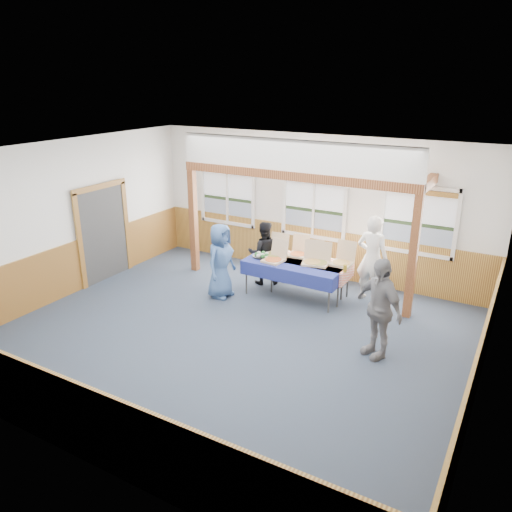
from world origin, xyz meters
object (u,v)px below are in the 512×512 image
Objects in this scene: table_left at (294,265)px; woman_white at (372,259)px; table_right at (310,264)px; person_grey at (379,308)px; woman_black at (264,253)px; man_blue at (221,261)px.

woman_white reaches higher than table_left.
woman_white is (1.43, 0.64, 0.20)m from table_left.
woman_white is at bearing 5.79° from table_right.
person_grey is (2.18, -1.43, 0.15)m from table_left.
person_grey is at bearing 117.47° from woman_black.
table_right is 1.13× the size of man_blue.
table_left is 1.57× the size of woman_black.
table_right is 1.27m from woman_white.
man_blue reaches higher than table_right.
man_blue is (-0.43, -1.06, 0.08)m from woman_black.
table_right is 0.99× the size of woman_white.
table_left is 0.36m from table_right.
table_right is at bearing 24.00° from woman_white.
man_blue is at bearing 32.74° from woman_white.
woman_white is at bearing 142.91° from person_grey.
man_blue is (-1.33, -0.71, 0.08)m from table_left.
table_right is 2.58m from person_grey.
woman_white reaches higher than man_blue.
table_right is 1.26× the size of woman_black.
person_grey reaches higher than man_blue.
woman_white is 3.07m from man_blue.
table_left is 1.41× the size of man_blue.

